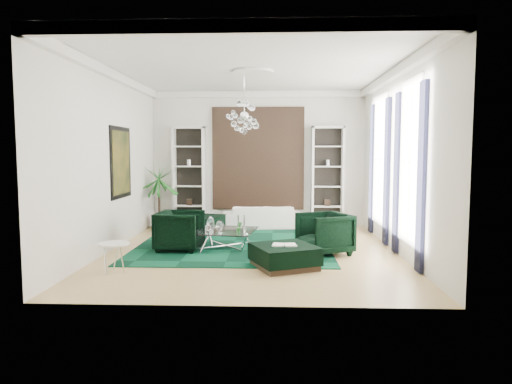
{
  "coord_description": "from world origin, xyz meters",
  "views": [
    {
      "loc": [
        0.45,
        -9.5,
        2.08
      ],
      "look_at": [
        0.06,
        0.5,
        1.21
      ],
      "focal_mm": 32.0,
      "sensor_mm": 36.0,
      "label": 1
    }
  ],
  "objects_px": {
    "coffee_table": "(226,240)",
    "ottoman_side": "(202,224)",
    "armchair_right": "(324,233)",
    "palm": "(159,189)",
    "side_table": "(114,258)",
    "armchair_left": "(180,231)",
    "sofa": "(262,217)",
    "ottoman_front": "(284,257)"
  },
  "relations": [
    {
      "from": "armchair_right",
      "to": "palm",
      "type": "bearing_deg",
      "value": -149.36
    },
    {
      "from": "armchair_right",
      "to": "ottoman_front",
      "type": "bearing_deg",
      "value": -60.65
    },
    {
      "from": "armchair_left",
      "to": "ottoman_front",
      "type": "xyz_separation_m",
      "value": [
        2.18,
        -1.38,
        -0.22
      ]
    },
    {
      "from": "coffee_table",
      "to": "side_table",
      "type": "distance_m",
      "value": 2.63
    },
    {
      "from": "ottoman_side",
      "to": "ottoman_front",
      "type": "relative_size",
      "value": 0.96
    },
    {
      "from": "armchair_left",
      "to": "side_table",
      "type": "bearing_deg",
      "value": 161.85
    },
    {
      "from": "sofa",
      "to": "coffee_table",
      "type": "xyz_separation_m",
      "value": [
        -0.71,
        -2.78,
        -0.1
      ]
    },
    {
      "from": "armchair_left",
      "to": "ottoman_front",
      "type": "bearing_deg",
      "value": -117.93
    },
    {
      "from": "armchair_right",
      "to": "ottoman_side",
      "type": "relative_size",
      "value": 0.95
    },
    {
      "from": "armchair_left",
      "to": "side_table",
      "type": "height_order",
      "value": "armchair_left"
    },
    {
      "from": "armchair_left",
      "to": "palm",
      "type": "xyz_separation_m",
      "value": [
        -1.12,
        2.68,
        0.68
      ]
    },
    {
      "from": "coffee_table",
      "to": "ottoman_side",
      "type": "height_order",
      "value": "ottoman_side"
    },
    {
      "from": "armchair_left",
      "to": "side_table",
      "type": "relative_size",
      "value": 1.75
    },
    {
      "from": "coffee_table",
      "to": "armchair_right",
      "type": "bearing_deg",
      "value": -10.63
    },
    {
      "from": "coffee_table",
      "to": "palm",
      "type": "xyz_separation_m",
      "value": [
        -2.08,
        2.52,
        0.89
      ]
    },
    {
      "from": "side_table",
      "to": "coffee_table",
      "type": "bearing_deg",
      "value": 49.17
    },
    {
      "from": "side_table",
      "to": "armchair_right",
      "type": "bearing_deg",
      "value": 23.01
    },
    {
      "from": "armchair_left",
      "to": "ottoman_front",
      "type": "height_order",
      "value": "armchair_left"
    },
    {
      "from": "ottoman_front",
      "to": "side_table",
      "type": "distance_m",
      "value": 2.98
    },
    {
      "from": "armchair_left",
      "to": "ottoman_side",
      "type": "relative_size",
      "value": 0.94
    },
    {
      "from": "side_table",
      "to": "armchair_left",
      "type": "bearing_deg",
      "value": 67.5
    },
    {
      "from": "coffee_table",
      "to": "ottoman_front",
      "type": "xyz_separation_m",
      "value": [
        1.22,
        -1.53,
        -0.0
      ]
    },
    {
      "from": "coffee_table",
      "to": "palm",
      "type": "relative_size",
      "value": 0.55
    },
    {
      "from": "coffee_table",
      "to": "side_table",
      "type": "bearing_deg",
      "value": -130.83
    },
    {
      "from": "ottoman_front",
      "to": "armchair_right",
      "type": "bearing_deg",
      "value": 53.59
    },
    {
      "from": "sofa",
      "to": "ottoman_front",
      "type": "bearing_deg",
      "value": 91.34
    },
    {
      "from": "coffee_table",
      "to": "ottoman_front",
      "type": "height_order",
      "value": "coffee_table"
    },
    {
      "from": "ottoman_side",
      "to": "ottoman_front",
      "type": "height_order",
      "value": "ottoman_side"
    },
    {
      "from": "coffee_table",
      "to": "ottoman_front",
      "type": "distance_m",
      "value": 1.95
    },
    {
      "from": "ottoman_side",
      "to": "side_table",
      "type": "xyz_separation_m",
      "value": [
        -0.89,
        -3.98,
        0.04
      ]
    },
    {
      "from": "side_table",
      "to": "ottoman_side",
      "type": "bearing_deg",
      "value": 77.42
    },
    {
      "from": "sofa",
      "to": "coffee_table",
      "type": "distance_m",
      "value": 2.87
    },
    {
      "from": "ottoman_front",
      "to": "sofa",
      "type": "bearing_deg",
      "value": 96.76
    },
    {
      "from": "armchair_right",
      "to": "side_table",
      "type": "bearing_deg",
      "value": -91.23
    },
    {
      "from": "armchair_left",
      "to": "ottoman_side",
      "type": "height_order",
      "value": "armchair_left"
    },
    {
      "from": "armchair_right",
      "to": "palm",
      "type": "xyz_separation_m",
      "value": [
        -4.14,
        2.91,
        0.68
      ]
    },
    {
      "from": "palm",
      "to": "sofa",
      "type": "bearing_deg",
      "value": 5.27
    },
    {
      "from": "armchair_right",
      "to": "palm",
      "type": "distance_m",
      "value": 5.1
    },
    {
      "from": "sofa",
      "to": "armchair_right",
      "type": "height_order",
      "value": "armchair_right"
    },
    {
      "from": "armchair_right",
      "to": "ottoman_front",
      "type": "distance_m",
      "value": 1.44
    },
    {
      "from": "armchair_left",
      "to": "coffee_table",
      "type": "bearing_deg",
      "value": -76.57
    },
    {
      "from": "sofa",
      "to": "side_table",
      "type": "relative_size",
      "value": 4.0
    }
  ]
}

